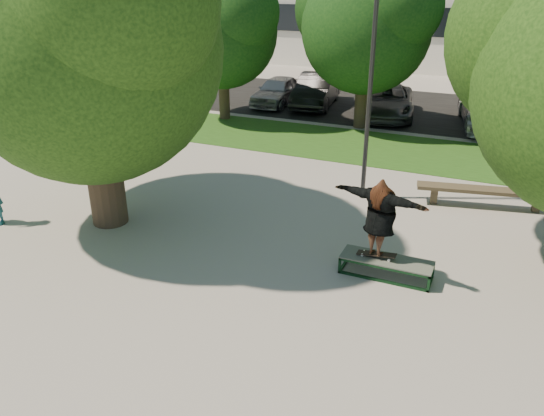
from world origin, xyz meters
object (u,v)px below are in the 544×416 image
at_px(car_grey, 387,101).
at_px(lamppost, 371,80).
at_px(car_dark, 316,90).
at_px(tree_left, 85,32).
at_px(bench, 486,192).
at_px(grind_box, 386,267).
at_px(car_silver_a, 278,91).
at_px(car_silver_b, 490,107).

bearing_deg(car_grey, lamppost, -92.39).
bearing_deg(car_dark, tree_left, -100.07).
height_order(tree_left, bench, tree_left).
bearing_deg(lamppost, grind_box, -68.32).
height_order(grind_box, car_dark, car_dark).
relative_size(lamppost, car_grey, 1.33).
bearing_deg(car_dark, car_silver_a, -175.13).
bearing_deg(lamppost, car_silver_a, 125.11).
distance_m(bench, car_dark, 11.99).
xyz_separation_m(grind_box, car_silver_b, (1.11, 12.98, 0.56)).
height_order(bench, car_grey, car_grey).
bearing_deg(car_dark, car_silver_b, -11.72).
distance_m(grind_box, car_grey, 13.22).
relative_size(car_dark, car_grey, 0.95).
height_order(tree_left, car_silver_b, tree_left).
relative_size(tree_left, lamppost, 1.16).
bearing_deg(bench, car_dark, 119.34).
bearing_deg(car_silver_a, car_silver_b, -1.34).
bearing_deg(car_grey, car_silver_a, 166.62).
bearing_deg(lamppost, car_silver_b, 74.17).
bearing_deg(car_grey, grind_box, -88.51).
height_order(lamppost, bench, lamppost).
distance_m(car_silver_a, car_grey, 5.09).
bearing_deg(tree_left, car_silver_b, 58.92).
distance_m(lamppost, car_dark, 11.08).
bearing_deg(grind_box, car_dark, 115.09).
relative_size(tree_left, bench, 2.07).
bearing_deg(car_silver_b, car_grey, 170.40).
bearing_deg(car_silver_a, bench, -42.92).
distance_m(bench, car_grey, 9.60).
height_order(grind_box, car_silver_a, car_silver_a).
xyz_separation_m(grind_box, car_dark, (-6.30, 13.46, 0.53)).
bearing_deg(car_silver_a, tree_left, -85.45).
relative_size(grind_box, car_silver_b, 0.35).
relative_size(car_silver_a, car_grey, 0.81).
bearing_deg(bench, car_silver_a, 126.30).
distance_m(grind_box, car_silver_a, 15.34).
distance_m(lamppost, car_grey, 9.56).
xyz_separation_m(lamppost, car_silver_a, (-6.53, 9.29, -2.51)).
relative_size(bench, car_dark, 0.78).
relative_size(lamppost, car_dark, 1.39).
relative_size(tree_left, car_silver_a, 1.90).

